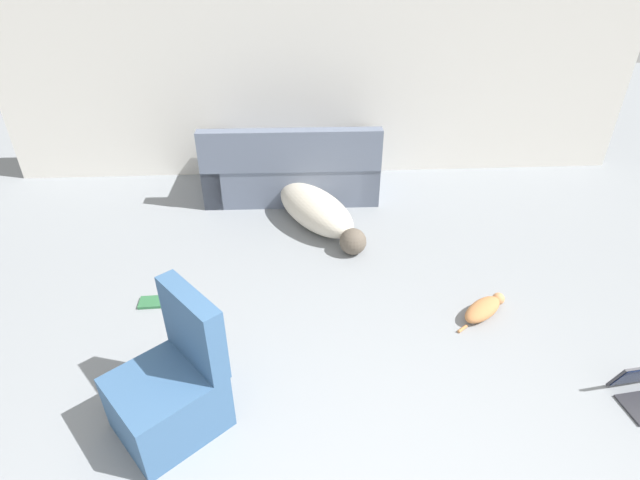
{
  "coord_description": "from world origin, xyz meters",
  "views": [
    {
      "loc": [
        -0.31,
        -1.06,
        2.64
      ],
      "look_at": [
        -0.14,
        2.14,
        0.59
      ],
      "focal_mm": 28.0,
      "sensor_mm": 36.0,
      "label": 1
    }
  ],
  "objects_px": {
    "book_green": "(152,302)",
    "side_chair": "(173,388)",
    "dog": "(318,211)",
    "cat": "(484,308)",
    "couch": "(292,171)"
  },
  "relations": [
    {
      "from": "side_chair",
      "to": "dog",
      "type": "bearing_deg",
      "value": 117.15
    },
    {
      "from": "couch",
      "to": "side_chair",
      "type": "relative_size",
      "value": 2.1
    },
    {
      "from": "dog",
      "to": "cat",
      "type": "xyz_separation_m",
      "value": [
        1.25,
        -1.43,
        -0.12
      ]
    },
    {
      "from": "book_green",
      "to": "side_chair",
      "type": "relative_size",
      "value": 0.23
    },
    {
      "from": "cat",
      "to": "dog",
      "type": "bearing_deg",
      "value": 93.08
    },
    {
      "from": "couch",
      "to": "dog",
      "type": "relative_size",
      "value": 1.32
    },
    {
      "from": "couch",
      "to": "cat",
      "type": "relative_size",
      "value": 3.84
    },
    {
      "from": "dog",
      "to": "side_chair",
      "type": "relative_size",
      "value": 1.59
    },
    {
      "from": "side_chair",
      "to": "cat",
      "type": "bearing_deg",
      "value": 71.71
    },
    {
      "from": "dog",
      "to": "cat",
      "type": "height_order",
      "value": "dog"
    },
    {
      "from": "side_chair",
      "to": "book_green",
      "type": "bearing_deg",
      "value": 160.85
    },
    {
      "from": "couch",
      "to": "cat",
      "type": "xyz_separation_m",
      "value": [
        1.5,
        -2.2,
        -0.22
      ]
    },
    {
      "from": "couch",
      "to": "cat",
      "type": "distance_m",
      "value": 2.67
    },
    {
      "from": "cat",
      "to": "book_green",
      "type": "relative_size",
      "value": 2.4
    },
    {
      "from": "cat",
      "to": "couch",
      "type": "bearing_deg",
      "value": 86.32
    }
  ]
}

